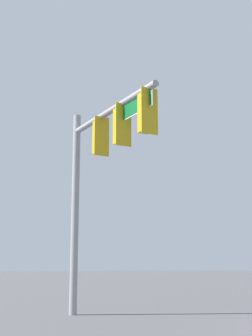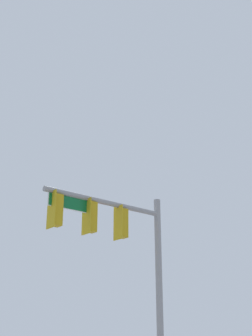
# 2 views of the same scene
# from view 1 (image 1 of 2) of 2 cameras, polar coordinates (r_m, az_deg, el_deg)

# --- Properties ---
(signal_pole_near) EXTENTS (5.22, 1.55, 6.96)m
(signal_pole_near) POSITION_cam_1_polar(r_m,az_deg,el_deg) (15.03, -3.24, 0.98)
(signal_pole_near) COLOR gray
(signal_pole_near) RESTS_ON ground_plane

